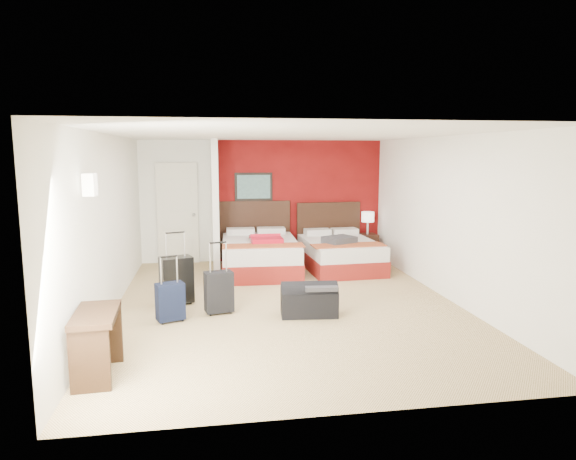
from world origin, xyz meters
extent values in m
plane|color=tan|center=(0.00, 0.00, 0.00)|extent=(6.50, 6.50, 0.00)
cube|color=white|center=(0.00, 3.25, 1.25)|extent=(5.00, 0.04, 2.50)
cube|color=white|center=(-2.50, 0.00, 1.25)|extent=(0.04, 6.50, 2.50)
cube|color=black|center=(-0.20, 3.19, 1.55)|extent=(0.78, 0.03, 0.58)
cube|color=white|center=(-2.38, -1.50, 1.90)|extent=(0.12, 0.20, 0.24)
cube|color=maroon|center=(0.75, 3.23, 1.25)|extent=(3.50, 0.04, 2.50)
cube|color=silver|center=(-1.00, 2.61, 1.25)|extent=(0.12, 1.20, 2.50)
cube|color=silver|center=(-1.75, 3.20, 1.02)|extent=(0.82, 0.06, 2.05)
cube|color=silver|center=(-0.19, 2.14, 0.30)|extent=(1.49, 2.07, 0.61)
cube|color=white|center=(1.38, 2.15, 0.28)|extent=(1.40, 1.93, 0.56)
cube|color=red|center=(-0.09, 2.04, 0.65)|extent=(0.58, 0.79, 0.10)
cube|color=#3C3D41|center=(1.28, 1.85, 0.63)|extent=(0.67, 0.62, 0.13)
cube|color=#321910|center=(2.18, 2.93, 0.27)|extent=(0.40, 0.40, 0.54)
cylinder|color=silver|center=(2.18, 2.93, 0.78)|extent=(0.33, 0.33, 0.47)
cube|color=black|center=(-1.62, 0.28, 0.34)|extent=(0.53, 0.42, 0.69)
cube|color=black|center=(-1.01, -0.26, 0.28)|extent=(0.43, 0.31, 0.57)
cube|color=black|center=(-1.66, -0.52, 0.25)|extent=(0.41, 0.33, 0.50)
cube|color=black|center=(0.22, -0.55, 0.20)|extent=(0.81, 0.48, 0.39)
cube|color=#343338|center=(0.37, -0.60, 0.42)|extent=(0.48, 0.42, 0.06)
cube|color=black|center=(-2.26, -2.13, 0.34)|extent=(0.45, 0.84, 0.68)
camera|label=1|loc=(-1.12, -7.18, 2.23)|focal=31.43mm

